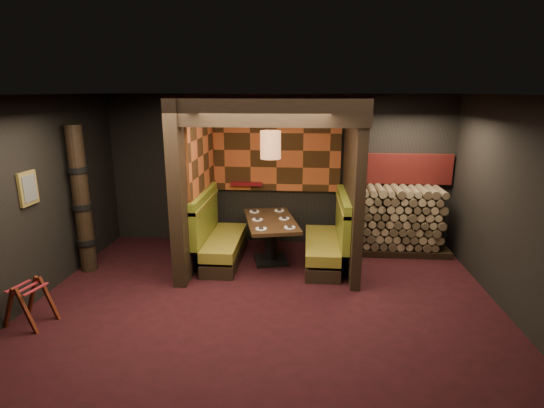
{
  "coord_description": "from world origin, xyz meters",
  "views": [
    {
      "loc": [
        0.52,
        -5.21,
        2.9
      ],
      "look_at": [
        0.0,
        1.3,
        1.15
      ],
      "focal_mm": 28.0,
      "sensor_mm": 36.0,
      "label": 1
    }
  ],
  "objects_px": {
    "dining_table": "(271,232)",
    "firewood_stack": "(401,220)",
    "booth_bench_right": "(328,242)",
    "pendant_lamp": "(271,145)",
    "luggage_rack": "(29,301)",
    "booth_bench_left": "(219,239)",
    "totem_column": "(82,201)"
  },
  "relations": [
    {
      "from": "booth_bench_right",
      "to": "dining_table",
      "type": "xyz_separation_m",
      "value": [
        -0.98,
        0.04,
        0.14
      ]
    },
    {
      "from": "dining_table",
      "to": "pendant_lamp",
      "type": "bearing_deg",
      "value": -90.0
    },
    {
      "from": "booth_bench_right",
      "to": "pendant_lamp",
      "type": "relative_size",
      "value": 1.56
    },
    {
      "from": "booth_bench_left",
      "to": "booth_bench_right",
      "type": "height_order",
      "value": "same"
    },
    {
      "from": "luggage_rack",
      "to": "dining_table",
      "type": "bearing_deg",
      "value": 38.09
    },
    {
      "from": "booth_bench_right",
      "to": "dining_table",
      "type": "height_order",
      "value": "booth_bench_right"
    },
    {
      "from": "booth_bench_left",
      "to": "firewood_stack",
      "type": "distance_m",
      "value": 3.33
    },
    {
      "from": "booth_bench_left",
      "to": "totem_column",
      "type": "height_order",
      "value": "totem_column"
    },
    {
      "from": "booth_bench_left",
      "to": "pendant_lamp",
      "type": "height_order",
      "value": "pendant_lamp"
    },
    {
      "from": "booth_bench_left",
      "to": "dining_table",
      "type": "relative_size",
      "value": 1.0
    },
    {
      "from": "dining_table",
      "to": "booth_bench_right",
      "type": "bearing_deg",
      "value": -2.37
    },
    {
      "from": "dining_table",
      "to": "pendant_lamp",
      "type": "relative_size",
      "value": 1.57
    },
    {
      "from": "pendant_lamp",
      "to": "totem_column",
      "type": "relative_size",
      "value": 0.43
    },
    {
      "from": "booth_bench_right",
      "to": "luggage_rack",
      "type": "xyz_separation_m",
      "value": [
        -3.89,
        -2.23,
        -0.1
      ]
    },
    {
      "from": "booth_bench_right",
      "to": "pendant_lamp",
      "type": "height_order",
      "value": "pendant_lamp"
    },
    {
      "from": "booth_bench_right",
      "to": "firewood_stack",
      "type": "bearing_deg",
      "value": 27.35
    },
    {
      "from": "booth_bench_left",
      "to": "firewood_stack",
      "type": "bearing_deg",
      "value": 12.17
    },
    {
      "from": "pendant_lamp",
      "to": "totem_column",
      "type": "distance_m",
      "value": 3.17
    },
    {
      "from": "booth_bench_right",
      "to": "luggage_rack",
      "type": "bearing_deg",
      "value": -150.1
    },
    {
      "from": "dining_table",
      "to": "firewood_stack",
      "type": "xyz_separation_m",
      "value": [
        2.34,
        0.66,
        0.07
      ]
    },
    {
      "from": "booth_bench_right",
      "to": "firewood_stack",
      "type": "height_order",
      "value": "firewood_stack"
    },
    {
      "from": "luggage_rack",
      "to": "totem_column",
      "type": "relative_size",
      "value": 0.26
    },
    {
      "from": "booth_bench_right",
      "to": "luggage_rack",
      "type": "height_order",
      "value": "booth_bench_right"
    },
    {
      "from": "booth_bench_right",
      "to": "dining_table",
      "type": "relative_size",
      "value": 1.0
    },
    {
      "from": "booth_bench_left",
      "to": "dining_table",
      "type": "bearing_deg",
      "value": 2.56
    },
    {
      "from": "totem_column",
      "to": "firewood_stack",
      "type": "xyz_separation_m",
      "value": [
        5.33,
        1.25,
        -0.57
      ]
    },
    {
      "from": "pendant_lamp",
      "to": "luggage_rack",
      "type": "distance_m",
      "value": 4.05
    },
    {
      "from": "booth_bench_left",
      "to": "totem_column",
      "type": "relative_size",
      "value": 0.67
    },
    {
      "from": "booth_bench_left",
      "to": "dining_table",
      "type": "xyz_separation_m",
      "value": [
        0.91,
        0.04,
        0.14
      ]
    },
    {
      "from": "luggage_rack",
      "to": "firewood_stack",
      "type": "xyz_separation_m",
      "value": [
        5.24,
        2.93,
        0.31
      ]
    },
    {
      "from": "firewood_stack",
      "to": "pendant_lamp",
      "type": "bearing_deg",
      "value": -163.11
    },
    {
      "from": "luggage_rack",
      "to": "firewood_stack",
      "type": "bearing_deg",
      "value": 29.25
    }
  ]
}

